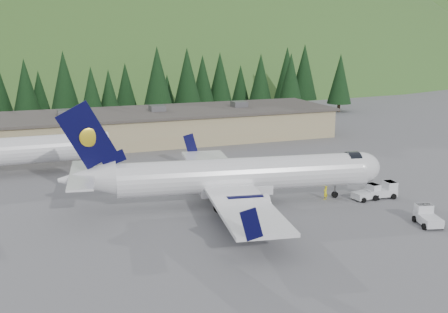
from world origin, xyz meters
TOP-DOWN VIEW (x-y plane):
  - ground at (0.00, 0.00)m, footprint 600.00×600.00m
  - airliner at (-1.02, 0.16)m, footprint 35.42×33.38m
  - baggage_tug_a at (13.68, -3.46)m, footprint 3.28×2.22m
  - baggage_tug_b at (15.66, -3.53)m, footprint 3.57×2.35m
  - baggage_tug_c at (14.14, -12.58)m, footprint 2.73×3.68m
  - terminal_building at (-5.01, 38.00)m, footprint 71.00×17.00m
  - ramp_worker at (9.17, -1.86)m, footprint 0.71×0.62m
  - tree_line at (-0.30, 61.23)m, footprint 114.29×17.93m
  - hills at (53.34, 207.38)m, footprint 614.00×330.00m

SIDE VIEW (x-z plane):
  - hills at x=53.34m, z-range -232.80..67.20m
  - ground at x=0.00m, z-range 0.00..0.00m
  - baggage_tug_a at x=13.68m, z-range -0.09..1.57m
  - baggage_tug_c at x=14.14m, z-range -0.09..1.70m
  - ramp_worker at x=9.17m, z-range 0.00..1.63m
  - baggage_tug_b at x=15.66m, z-range -0.10..1.73m
  - terminal_building at x=-5.01m, z-range -0.43..5.67m
  - airliner at x=-1.02m, z-range -2.75..9.02m
  - tree_line at x=-0.30m, z-range 0.56..14.72m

